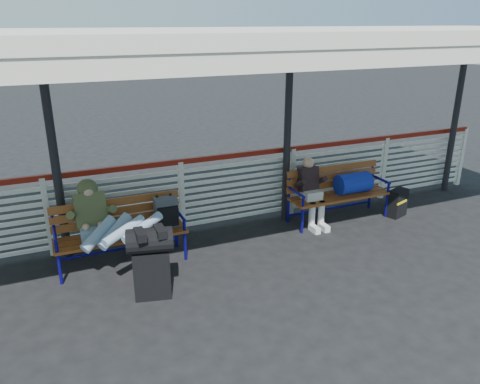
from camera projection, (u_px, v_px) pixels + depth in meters
name	position (u px, v px, depth m)	size (l,w,h in m)	color
ground	(226.00, 289.00, 6.03)	(60.00, 60.00, 0.00)	black
fence	(182.00, 194.00, 7.44)	(12.08, 0.08, 1.24)	silver
canopy	(197.00, 40.00, 5.73)	(12.60, 3.60, 3.16)	silver
luggage_stack	(151.00, 260.00, 5.73)	(0.61, 0.43, 0.92)	black
bench_left	(133.00, 222.00, 6.59)	(1.80, 0.56, 0.92)	brown
bench_right	(345.00, 186.00, 8.01)	(1.80, 0.56, 0.92)	brown
traveler_man	(112.00, 226.00, 6.11)	(0.94, 1.64, 0.77)	#8CA5BD
companion_person	(311.00, 191.00, 7.76)	(0.32, 0.66, 1.15)	beige
suitcase_side	(398.00, 203.00, 8.21)	(0.40, 0.32, 0.49)	black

